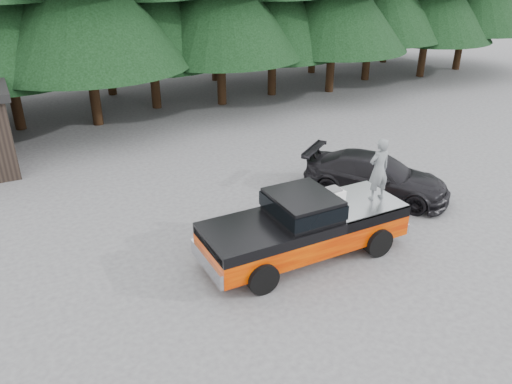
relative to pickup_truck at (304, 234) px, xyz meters
name	(u,v)px	position (x,y,z in m)	size (l,w,h in m)	color
ground	(246,263)	(-1.63, 0.35, -0.67)	(120.00, 120.00, 0.00)	#47474A
pickup_truck	(304,234)	(0.00, 0.00, 0.00)	(6.00, 2.04, 1.33)	#CE4C00
truck_cab	(302,205)	(-0.10, 0.00, 0.96)	(1.66, 1.90, 0.59)	black
air_compressor	(331,198)	(0.93, 0.11, 0.88)	(0.62, 0.52, 0.43)	white
man_on_bed	(379,169)	(2.31, -0.17, 1.58)	(0.67, 0.44, 1.83)	slate
parked_car	(376,176)	(4.32, 2.11, 0.06)	(2.04, 5.02, 1.46)	black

